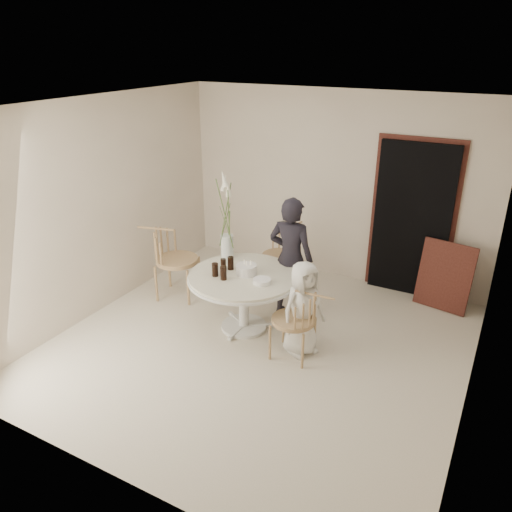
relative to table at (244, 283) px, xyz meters
The scene contains 18 objects.
ground 0.75m from the table, 35.54° to the right, with size 4.50×4.50×0.00m, color beige.
room_shell 1.09m from the table, 35.54° to the right, with size 4.50×4.50×4.50m.
doorway 2.49m from the table, 52.29° to the left, with size 1.00×0.10×2.10m, color black.
door_trim 2.53m from the table, 52.85° to the left, with size 1.12×0.03×2.22m, color maroon.
table is the anchor object (origin of this frame).
picture_frame 2.67m from the table, 39.67° to the left, with size 0.68×0.05×0.91m, color maroon.
chair_far 1.33m from the table, 92.82° to the left, with size 0.57×0.60×0.89m.
chair_right 0.92m from the table, 15.09° to the right, with size 0.52×0.48×0.84m.
chair_left 1.38m from the table, 168.42° to the left, with size 0.68×0.64×0.99m.
girl 0.69m from the table, 58.38° to the left, with size 0.58×0.38×1.58m, color black.
boy 0.84m from the table, ahead, with size 0.54×0.35×1.11m, color white.
birthday_cake 0.18m from the table, 43.80° to the left, with size 0.25×0.25×0.17m.
cola_tumbler_a 0.39m from the table, 144.99° to the right, with size 0.07×0.07×0.16m, color black.
cola_tumbler_b 0.33m from the table, 121.41° to the right, with size 0.08×0.08×0.16m, color black.
cola_tumbler_c 0.33m from the table, behind, with size 0.07×0.07×0.14m, color black.
cola_tumbler_d 0.29m from the table, 165.13° to the left, with size 0.08×0.08×0.16m, color black.
plate_stack 0.34m from the table, 18.29° to the right, with size 0.21×0.21×0.05m, color white.
flower_vase 0.75m from the table, 141.49° to the left, with size 0.16×0.16×1.13m.
Camera 1 is at (2.31, -4.36, 3.29)m, focal length 35.00 mm.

